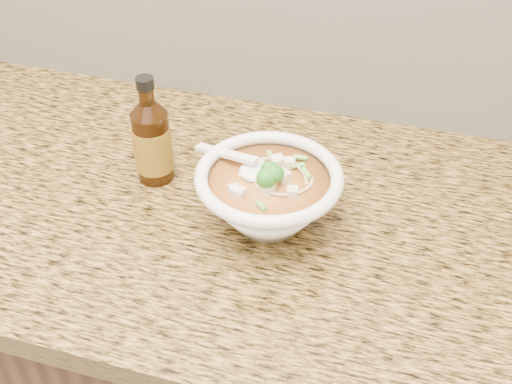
# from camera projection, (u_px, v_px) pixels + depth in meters

# --- Properties ---
(cabinet) EXTENTS (4.00, 0.65, 0.86)m
(cabinet) POSITION_uv_depth(u_px,v_px,m) (191.00, 360.00, 1.36)
(cabinet) COLOR black
(cabinet) RESTS_ON ground
(counter_slab) EXTENTS (4.00, 0.68, 0.04)m
(counter_slab) POSITION_uv_depth(u_px,v_px,m) (173.00, 199.00, 1.08)
(counter_slab) COLOR #A77A3D
(counter_slab) RESTS_ON cabinet
(soup_bowl) EXTENTS (0.25, 0.22, 0.12)m
(soup_bowl) POSITION_uv_depth(u_px,v_px,m) (269.00, 197.00, 0.97)
(soup_bowl) COLOR white
(soup_bowl) RESTS_ON counter_slab
(hot_sauce_bottle) EXTENTS (0.06, 0.06, 0.19)m
(hot_sauce_bottle) POSITION_uv_depth(u_px,v_px,m) (152.00, 142.00, 1.04)
(hot_sauce_bottle) COLOR #3E1F08
(hot_sauce_bottle) RESTS_ON counter_slab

